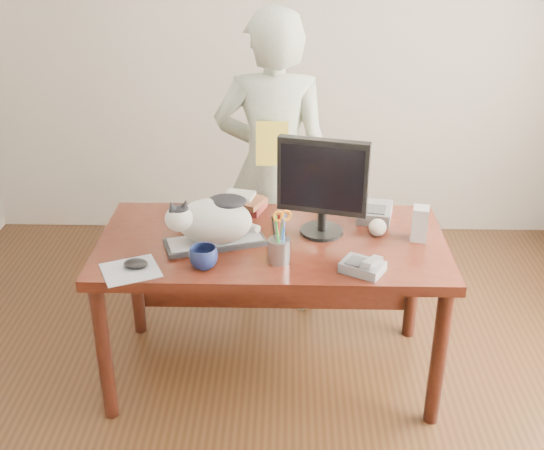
{
  "coord_description": "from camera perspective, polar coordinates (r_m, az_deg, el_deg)",
  "views": [
    {
      "loc": [
        0.07,
        -2.18,
        2.19
      ],
      "look_at": [
        0.0,
        0.55,
        0.85
      ],
      "focal_mm": 45.0,
      "sensor_mm": 36.0,
      "label": 1
    }
  ],
  "objects": [
    {
      "name": "coffee_mug",
      "position": [
        2.9,
        -5.75,
        -2.73
      ],
      "size": [
        0.16,
        0.16,
        0.1
      ],
      "primitive_type": "imported",
      "rotation": [
        0.0,
        0.0,
        0.43
      ],
      "color": "black",
      "rests_on": "desk"
    },
    {
      "name": "speaker",
      "position": [
        3.18,
        12.28,
        0.12
      ],
      "size": [
        0.09,
        0.09,
        0.16
      ],
      "rotation": [
        0.0,
        0.0,
        -0.22
      ],
      "color": "#ACACAF",
      "rests_on": "desk"
    },
    {
      "name": "cat",
      "position": [
        3.04,
        -5.11,
        0.47
      ],
      "size": [
        0.43,
        0.31,
        0.25
      ],
      "rotation": [
        0.0,
        0.0,
        0.32
      ],
      "color": "silver",
      "rests_on": "keyboard"
    },
    {
      "name": "calculator",
      "position": [
        3.37,
        8.6,
        1.05
      ],
      "size": [
        0.2,
        0.24,
        0.06
      ],
      "rotation": [
        0.0,
        0.0,
        -0.2
      ],
      "color": "slate",
      "rests_on": "desk"
    },
    {
      "name": "mouse",
      "position": [
        2.95,
        -11.33,
        -3.19
      ],
      "size": [
        0.12,
        0.1,
        0.04
      ],
      "rotation": [
        0.0,
        0.0,
        0.43
      ],
      "color": "black",
      "rests_on": "mousepad"
    },
    {
      "name": "baseball",
      "position": [
        3.19,
        8.82,
        -0.2
      ],
      "size": [
        0.08,
        0.08,
        0.08
      ],
      "rotation": [
        0.0,
        0.0,
        0.05
      ],
      "color": "white",
      "rests_on": "desk"
    },
    {
      "name": "desk",
      "position": [
        3.28,
        0.06,
        -2.9
      ],
      "size": [
        1.6,
        0.8,
        0.75
      ],
      "color": "black",
      "rests_on": "ground"
    },
    {
      "name": "phone",
      "position": [
        2.89,
        7.66,
        -3.43
      ],
      "size": [
        0.21,
        0.19,
        0.08
      ],
      "rotation": [
        0.0,
        0.0,
        -0.51
      ],
      "color": "slate",
      "rests_on": "desk"
    },
    {
      "name": "mousepad",
      "position": [
        2.94,
        -11.75,
        -3.73
      ],
      "size": [
        0.3,
        0.29,
        0.01
      ],
      "rotation": [
        0.0,
        0.0,
        0.43
      ],
      "color": "#A7ABB3",
      "rests_on": "desk"
    },
    {
      "name": "monitor",
      "position": [
        3.08,
        4.26,
        3.59
      ],
      "size": [
        0.41,
        0.25,
        0.47
      ],
      "rotation": [
        0.0,
        0.0,
        -0.25
      ],
      "color": "black",
      "rests_on": "desk"
    },
    {
      "name": "held_book",
      "position": [
        3.45,
        0.02,
        6.83
      ],
      "size": [
        0.16,
        0.1,
        0.22
      ],
      "rotation": [
        0.0,
        0.0,
        -0.0
      ],
      "color": "gold",
      "rests_on": "person"
    },
    {
      "name": "person",
      "position": [
        3.68,
        0.09,
        4.83
      ],
      "size": [
        0.62,
        0.41,
        1.71
      ],
      "primitive_type": "imported",
      "rotation": [
        0.0,
        0.0,
        3.14
      ],
      "color": "silver",
      "rests_on": "ground"
    },
    {
      "name": "book_stack",
      "position": [
        3.42,
        -2.54,
        1.87
      ],
      "size": [
        0.26,
        0.23,
        0.08
      ],
      "rotation": [
        0.0,
        0.0,
        -0.36
      ],
      "color": "#471313",
      "rests_on": "desk"
    },
    {
      "name": "keyboard",
      "position": [
        3.1,
        -4.78,
        -1.41
      ],
      "size": [
        0.48,
        0.3,
        0.03
      ],
      "rotation": [
        0.0,
        0.0,
        0.32
      ],
      "color": "black",
      "rests_on": "desk"
    },
    {
      "name": "pen_cup",
      "position": [
        2.92,
        0.61,
        -1.92
      ],
      "size": [
        0.12,
        0.12,
        0.25
      ],
      "rotation": [
        0.0,
        0.0,
        0.24
      ],
      "color": "gray",
      "rests_on": "desk"
    },
    {
      "name": "room",
      "position": [
        2.34,
        -0.34,
        5.07
      ],
      "size": [
        4.5,
        4.5,
        4.5
      ],
      "color": "black",
      "rests_on": "ground"
    }
  ]
}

